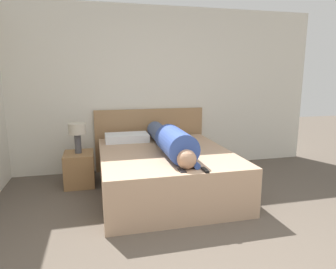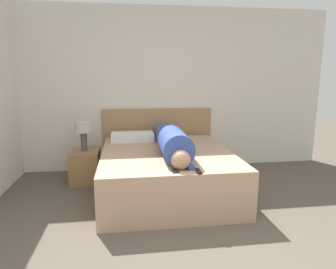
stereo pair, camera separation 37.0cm
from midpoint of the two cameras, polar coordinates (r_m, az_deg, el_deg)
name	(u,v)px [view 2 (the right image)]	position (r m, az deg, el deg)	size (l,w,h in m)	color
wall_back	(160,90)	(4.92, 0.61, 8.49)	(5.60, 0.06, 2.60)	silver
bed	(166,172)	(3.98, 2.39, -7.17)	(1.66, 1.95, 0.57)	tan
headboard	(158,139)	(4.95, 0.17, -0.85)	(1.78, 0.04, 1.00)	#A37A51
nightstand	(85,166)	(4.50, -13.21, -5.93)	(0.40, 0.48, 0.47)	olive
table_lamp	(83,130)	(4.37, -13.53, 0.80)	(0.24, 0.24, 0.42)	#4C4C51
person_lying	(171,141)	(3.79, 3.32, -1.24)	(0.35, 1.81, 0.35)	tan
pillow_near_headboard	(133,137)	(4.53, -4.47, -0.45)	(0.63, 0.37, 0.11)	white
tv_remote	(198,171)	(3.10, 9.26, -6.95)	(0.04, 0.15, 0.02)	black
cell_phone	(175,171)	(3.10, 4.83, -6.97)	(0.06, 0.13, 0.01)	black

